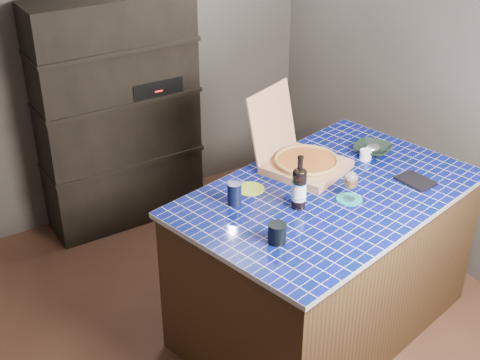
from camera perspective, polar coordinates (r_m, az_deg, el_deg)
room at (r=3.76m, az=-1.61°, el=2.49°), size 3.50×3.50×3.50m
shelving_unit at (r=5.16m, az=-10.28°, el=5.53°), size 1.20×0.41×1.80m
kitchen_island at (r=4.20m, az=7.20°, el=-6.72°), size 1.99×1.50×0.98m
pizza_box at (r=4.13m, az=5.38°, el=1.75°), size 0.60×0.65×0.47m
mead_bottle at (r=3.71m, az=5.07°, el=-0.64°), size 0.09×0.09×0.32m
teal_trivet at (r=3.87m, az=9.31°, el=-1.64°), size 0.15×0.15×0.01m
wine_glass at (r=3.81m, az=9.45°, el=-0.06°), size 0.08×0.08×0.18m
tumbler at (r=3.44m, az=3.19°, el=-4.55°), size 0.10×0.10×0.11m
dvd_case at (r=4.13m, az=14.75°, el=-0.07°), size 0.17×0.23×0.02m
bowl at (r=4.40m, az=11.23°, el=2.56°), size 0.32×0.32×0.06m
foil_contents at (r=4.40m, az=11.24°, el=2.69°), size 0.11×0.09×0.05m
white_jar at (r=4.32m, az=10.67°, el=2.13°), size 0.07×0.07×0.06m
navy_cup at (r=3.75m, az=-0.48°, el=-1.18°), size 0.08×0.08×0.13m
green_trivet at (r=3.92m, az=0.88°, el=-0.76°), size 0.17×0.17×0.01m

